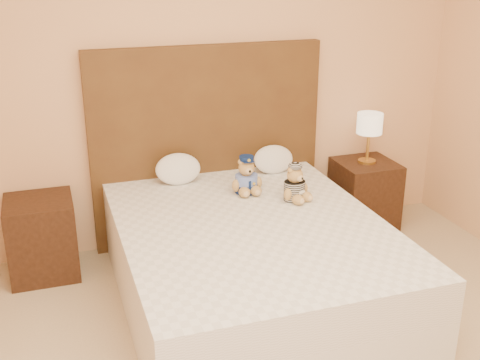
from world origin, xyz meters
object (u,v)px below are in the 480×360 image
bed (252,263)px  teddy_prisoner (295,183)px  nightstand_left (42,237)px  lamp (370,126)px  pillow_right (273,158)px  teddy_police (246,175)px  pillow_left (178,168)px  nightstand_right (364,194)px

bed → teddy_prisoner: (0.39, 0.27, 0.40)m
nightstand_left → teddy_prisoner: 1.77m
lamp → pillow_right: 0.81m
bed → teddy_police: (0.13, 0.49, 0.41)m
pillow_right → pillow_left: bearing=180.0°
nightstand_left → pillow_left: (0.98, 0.03, 0.39)m
bed → lamp: size_ratio=5.00×
teddy_prisoner → pillow_right: teddy_prisoner is taller
lamp → teddy_prisoner: size_ratio=1.62×
bed → lamp: lamp is taller
nightstand_left → teddy_police: size_ratio=2.09×
pillow_right → teddy_prisoner: bearing=-97.0°
teddy_prisoner → bed: bearing=-169.4°
teddy_police → pillow_left: bearing=138.7°
lamp → teddy_prisoner: lamp is taller
lamp → teddy_prisoner: 1.02m
nightstand_left → teddy_police: 1.47m
nightstand_left → pillow_left: 1.05m
nightstand_left → teddy_police: bearing=-12.5°
teddy_prisoner → pillow_left: (-0.67, 0.56, -0.01)m
nightstand_left → teddy_prisoner: (1.64, -0.53, 0.40)m
bed → nightstand_left: same height
nightstand_right → lamp: (-0.00, 0.00, 0.57)m
nightstand_right → teddy_police: 1.23m
nightstand_right → pillow_right: bearing=177.8°
nightstand_left → pillow_right: 1.76m
teddy_police → pillow_right: teddy_police is taller
nightstand_left → pillow_left: pillow_left is taller
lamp → pillow_left: size_ratio=1.22×
lamp → pillow_left: 1.53m
nightstand_right → teddy_prisoner: 1.09m
pillow_right → lamp: bearing=-2.2°
nightstand_left → lamp: 2.56m
bed → nightstand_right: size_ratio=3.64×
bed → pillow_left: bearing=108.2°
nightstand_right → nightstand_left: bearing=180.0°
lamp → teddy_police: bearing=-164.6°
nightstand_left → lamp: (2.50, 0.00, 0.57)m
pillow_left → teddy_prisoner: bearing=-40.3°
bed → pillow_left: 0.96m
bed → teddy_prisoner: bearing=34.0°
nightstand_left → teddy_prisoner: size_ratio=2.23×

